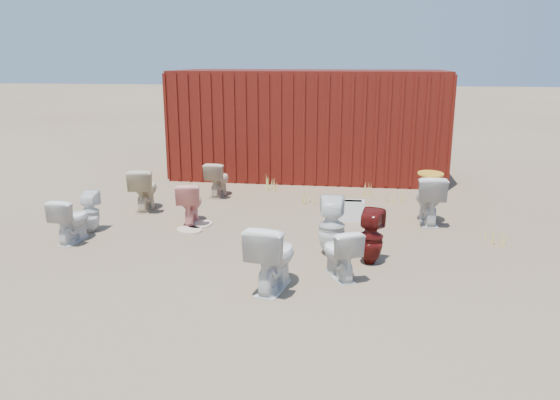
# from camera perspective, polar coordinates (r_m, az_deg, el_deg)

# --- Properties ---
(ground) EXTENTS (100.00, 100.00, 0.00)m
(ground) POSITION_cam_1_polar(r_m,az_deg,el_deg) (7.94, -0.63, -4.92)
(ground) COLOR brown
(ground) RESTS_ON ground
(shipping_container) EXTENTS (6.00, 2.40, 2.40)m
(shipping_container) POSITION_cam_1_polar(r_m,az_deg,el_deg) (12.73, 3.05, 7.99)
(shipping_container) COLOR #4B0D0C
(shipping_container) RESTS_ON ground
(toilet_front_a) EXTENTS (0.43, 0.69, 0.68)m
(toilet_front_a) POSITION_cam_1_polar(r_m,az_deg,el_deg) (8.65, -21.00, -1.93)
(toilet_front_a) COLOR silver
(toilet_front_a) RESTS_ON ground
(toilet_front_pink) EXTENTS (0.50, 0.74, 0.70)m
(toilet_front_pink) POSITION_cam_1_polar(r_m,az_deg,el_deg) (9.10, -9.37, -0.26)
(toilet_front_pink) COLOR pink
(toilet_front_pink) RESTS_ON ground
(toilet_front_c) EXTENTS (0.60, 0.87, 0.82)m
(toilet_front_c) POSITION_cam_1_polar(r_m,az_deg,el_deg) (6.41, -0.79, -5.87)
(toilet_front_c) COLOR white
(toilet_front_c) RESTS_ON ground
(toilet_front_maroon) EXTENTS (0.41, 0.42, 0.74)m
(toilet_front_maroon) POSITION_cam_1_polar(r_m,az_deg,el_deg) (7.30, 9.45, -3.84)
(toilet_front_maroon) COLOR #500F0D
(toilet_front_maroon) RESTS_ON ground
(toilet_front_e) EXTENTS (0.62, 0.73, 0.65)m
(toilet_front_e) POSITION_cam_1_polar(r_m,az_deg,el_deg) (6.79, 6.26, -5.52)
(toilet_front_e) COLOR white
(toilet_front_e) RESTS_ON ground
(toilet_back_a) EXTENTS (0.32, 0.33, 0.64)m
(toilet_back_a) POSITION_cam_1_polar(r_m,az_deg,el_deg) (9.05, -19.25, -1.17)
(toilet_back_a) COLOR white
(toilet_back_a) RESTS_ON ground
(toilet_back_beige_left) EXTENTS (0.54, 0.81, 0.77)m
(toilet_back_beige_left) POSITION_cam_1_polar(r_m,az_deg,el_deg) (10.05, -14.00, 1.11)
(toilet_back_beige_left) COLOR beige
(toilet_back_beige_left) RESTS_ON ground
(toilet_back_beige_right) EXTENTS (0.43, 0.70, 0.69)m
(toilet_back_beige_right) POSITION_cam_1_polar(r_m,az_deg,el_deg) (10.83, -6.51, 2.19)
(toilet_back_beige_right) COLOR beige
(toilet_back_beige_right) RESTS_ON ground
(toilet_back_yellowlid) EXTENTS (0.50, 0.83, 0.82)m
(toilet_back_yellowlid) POSITION_cam_1_polar(r_m,az_deg,el_deg) (9.30, 15.29, 0.11)
(toilet_back_yellowlid) COLOR silver
(toilet_back_yellowlid) RESTS_ON ground
(toilet_back_e) EXTENTS (0.38, 0.39, 0.81)m
(toilet_back_e) POSITION_cam_1_polar(r_m,az_deg,el_deg) (7.56, 5.41, -2.75)
(toilet_back_e) COLOR white
(toilet_back_e) RESTS_ON ground
(yellow_lid) EXTENTS (0.42, 0.52, 0.02)m
(yellow_lid) POSITION_cam_1_polar(r_m,az_deg,el_deg) (9.21, 15.46, 2.67)
(yellow_lid) COLOR gold
(yellow_lid) RESTS_ON toilet_back_yellowlid
(loose_tank) EXTENTS (0.51, 0.23, 0.35)m
(loose_tank) POSITION_cam_1_polar(r_m,az_deg,el_deg) (9.22, 7.21, -1.13)
(loose_tank) COLOR white
(loose_tank) RESTS_ON ground
(loose_lid_near) EXTENTS (0.46, 0.55, 0.02)m
(loose_lid_near) POSITION_cam_1_polar(r_m,az_deg,el_deg) (9.05, -8.37, -2.53)
(loose_lid_near) COLOR beige
(loose_lid_near) RESTS_ON ground
(loose_lid_far) EXTENTS (0.59, 0.58, 0.02)m
(loose_lid_far) POSITION_cam_1_polar(r_m,az_deg,el_deg) (8.79, -9.45, -3.09)
(loose_lid_far) COLOR beige
(loose_lid_far) RESTS_ON ground
(weed_clump_a) EXTENTS (0.36, 0.36, 0.29)m
(weed_clump_a) POSITION_cam_1_polar(r_m,az_deg,el_deg) (11.00, -10.01, 1.16)
(weed_clump_a) COLOR #B6B049
(weed_clump_a) RESTS_ON ground
(weed_clump_b) EXTENTS (0.32, 0.32, 0.30)m
(weed_clump_b) POSITION_cam_1_polar(r_m,az_deg,el_deg) (10.29, 2.89, 0.49)
(weed_clump_b) COLOR #B6B049
(weed_clump_b) RESTS_ON ground
(weed_clump_c) EXTENTS (0.36, 0.36, 0.28)m
(weed_clump_c) POSITION_cam_1_polar(r_m,az_deg,el_deg) (10.53, 12.06, 0.44)
(weed_clump_c) COLOR #B6B049
(weed_clump_c) RESTS_ON ground
(weed_clump_d) EXTENTS (0.30, 0.30, 0.29)m
(weed_clump_d) POSITION_cam_1_polar(r_m,az_deg,el_deg) (11.32, -0.98, 1.78)
(weed_clump_d) COLOR #B6B049
(weed_clump_d) RESTS_ON ground
(weed_clump_e) EXTENTS (0.34, 0.34, 0.30)m
(weed_clump_e) POSITION_cam_1_polar(r_m,az_deg,el_deg) (10.94, 8.76, 1.17)
(weed_clump_e) COLOR #B6B049
(weed_clump_e) RESTS_ON ground
(weed_clump_f) EXTENTS (0.28, 0.28, 0.26)m
(weed_clump_f) POSITION_cam_1_polar(r_m,az_deg,el_deg) (8.66, 21.71, -3.43)
(weed_clump_f) COLOR #B6B049
(weed_clump_f) RESTS_ON ground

